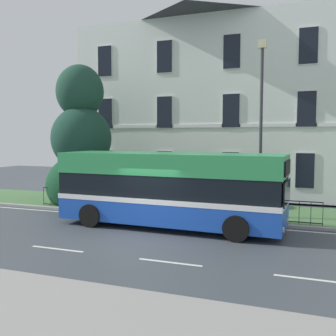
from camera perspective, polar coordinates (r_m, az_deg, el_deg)
name	(u,v)px	position (r m, az deg, el deg)	size (l,w,h in m)	color
ground_plane	(144,236)	(15.04, -3.47, -9.87)	(60.00, 56.00, 0.18)	#3D4249
georgian_townhouse	(218,99)	(28.45, 7.37, 9.88)	(16.44, 11.11, 12.46)	white
iron_verge_railing	(165,203)	(18.33, -0.45, -5.19)	(13.76, 0.04, 0.97)	black
evergreen_tree	(83,155)	(22.16, -12.26, 1.86)	(4.25, 4.25, 8.38)	#423328
single_decker_bus	(170,188)	(16.07, 0.27, -2.99)	(9.35, 2.94, 3.07)	#1B4AB5
street_lamp_post	(261,118)	(18.02, 13.41, 7.07)	(0.36, 0.24, 7.86)	#333338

